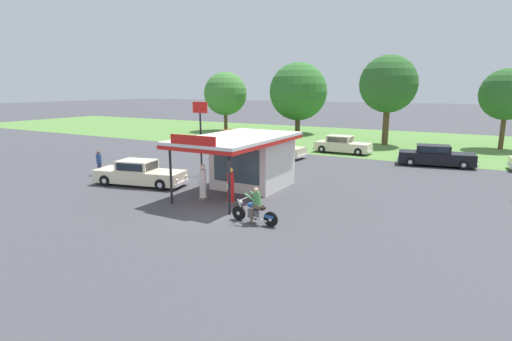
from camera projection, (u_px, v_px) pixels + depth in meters
The scene contains 17 objects.
ground_plane at pixel (214, 215), 18.25m from camera, with size 300.00×300.00×0.00m, color #424247.
grass_verge_strip at pixel (372, 141), 43.89m from camera, with size 120.00×24.00×0.01m, color #56843D.
service_station_kiosk at pixel (250, 157), 22.86m from camera, with size 4.32×7.73×3.57m.
gas_pump_nearside at pixel (203, 184), 20.59m from camera, with size 0.44×0.44×1.85m.
gas_pump_offside at pixel (231, 187), 19.78m from camera, with size 0.44×0.44×1.85m.
motorcycle_with_rider at pixel (255, 209), 16.94m from camera, with size 2.25×0.70×1.58m.
featured_classic_sedan at pixel (139, 174), 23.71m from camera, with size 5.79×2.91×1.49m.
parked_car_back_row_right at pixel (274, 149), 33.44m from camera, with size 5.63×2.16×1.46m.
parked_car_back_row_far_left at pixel (233, 138), 40.37m from camera, with size 5.26×2.90×1.51m.
parked_car_back_row_centre_right at pixel (436, 156), 29.58m from camera, with size 5.58×2.59×1.53m.
parked_car_back_row_left at pixel (342, 145), 35.48m from camera, with size 5.04×1.93×1.53m.
bystander_leaning_by_kiosk at pixel (99, 162), 26.43m from camera, with size 0.34×0.34×1.62m.
tree_oak_right at pixel (298, 92), 49.99m from camera, with size 7.18×7.18×8.81m.
tree_oak_far_left at pixel (508, 95), 36.78m from camera, with size 4.73×4.73×7.46m.
tree_oak_far_right at pixel (389, 85), 39.59m from camera, with size 5.65×5.65×8.89m.
tree_oak_distant_spare at pixel (225, 94), 52.89m from camera, with size 5.67×5.67×7.76m.
roadside_pole_sign at pixel (200, 126), 25.62m from camera, with size 1.10×0.12×4.81m.
Camera 1 is at (10.20, -14.31, 5.67)m, focal length 28.09 mm.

